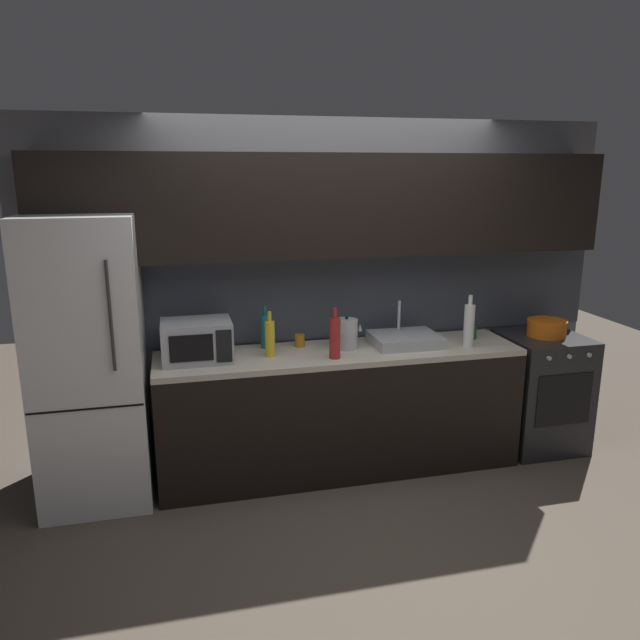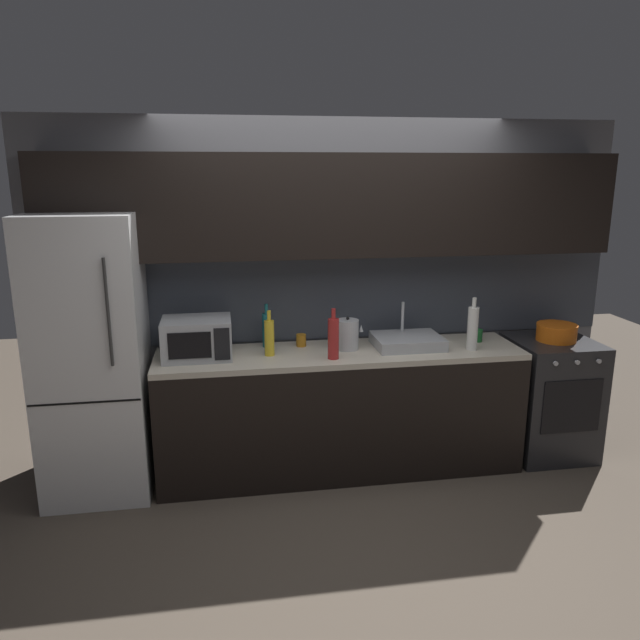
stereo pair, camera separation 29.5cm
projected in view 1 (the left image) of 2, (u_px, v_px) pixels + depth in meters
The scene contains 15 objects.
ground_plane at pixel (379, 536), 3.64m from camera, with size 10.00×10.00×0.00m, color #4C4238.
back_wall at pixel (330, 253), 4.39m from camera, with size 4.32×0.44×2.50m.
counter_run at pixel (340, 410), 4.38m from camera, with size 2.58×0.60×0.90m.
refrigerator at pixel (90, 362), 3.88m from camera, with size 0.68×0.69×1.88m.
oven_range at pixel (540, 391), 4.75m from camera, with size 0.60×0.62×0.90m.
microwave at pixel (197, 341), 4.03m from camera, with size 0.46×0.35×0.27m.
sink_basin at pixel (405, 339), 4.40m from camera, with size 0.48×0.38×0.30m.
kettle at pixel (347, 334), 4.29m from camera, with size 0.19×0.16×0.24m.
wine_bottle_white at pixel (469, 325), 4.33m from camera, with size 0.08×0.08×0.38m.
wine_bottle_yellow at pixel (270, 338), 4.11m from camera, with size 0.07×0.07×0.32m.
wine_bottle_teal at pixel (265, 330), 4.30m from camera, with size 0.06×0.06×0.32m.
wine_bottle_red at pixel (335, 338), 4.06m from camera, with size 0.08×0.08×0.35m.
mug_green at pixel (471, 332), 4.57m from camera, with size 0.08×0.08×0.09m, color #1E6B2D.
mug_amber at pixel (300, 341), 4.36m from camera, with size 0.07×0.07×0.09m, color #B27019.
cooking_pot at pixel (547, 328), 4.63m from camera, with size 0.29×0.29×0.13m.
Camera 1 is at (-1.10, -3.04, 2.15)m, focal length 34.01 mm.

